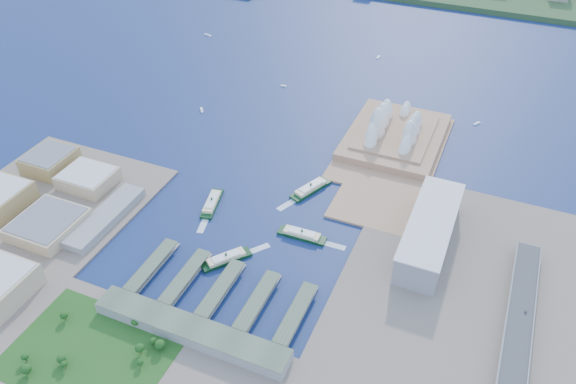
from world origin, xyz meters
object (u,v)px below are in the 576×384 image
at_px(ferry_a, 212,201).
at_px(ferry_c, 226,257).
at_px(toaster_building, 430,232).
at_px(ferry_b, 311,187).
at_px(ferry_d, 302,233).
at_px(opera_house, 397,122).
at_px(car_c, 526,312).

distance_m(ferry_a, ferry_c, 101.16).
height_order(toaster_building, ferry_a, toaster_building).
height_order(ferry_b, ferry_d, ferry_b).
bearing_deg(ferry_b, opera_house, 89.98).
bearing_deg(ferry_d, ferry_b, 13.53).
bearing_deg(ferry_c, ferry_b, -66.39).
bearing_deg(car_c, ferry_b, -23.41).
relative_size(opera_house, ferry_c, 3.15).
relative_size(toaster_building, ferry_d, 2.72).
height_order(ferry_b, ferry_c, ferry_b).
distance_m(ferry_d, car_c, 247.31).
distance_m(toaster_building, car_c, 131.15).
relative_size(opera_house, ferry_d, 3.16).
relative_size(ferry_c, ferry_d, 1.00).
distance_m(toaster_building, ferry_b, 165.06).
bearing_deg(ferry_a, ferry_b, 23.30).
height_order(ferry_a, ferry_d, ferry_a).
distance_m(toaster_building, ferry_a, 262.82).
distance_m(opera_house, ferry_b, 173.26).
bearing_deg(ferry_b, toaster_building, 8.41).
xyz_separation_m(toaster_building, ferry_b, (-158.65, 43.10, -14.74)).
relative_size(ferry_a, ferry_b, 0.94).
distance_m(opera_house, ferry_c, 330.58).
xyz_separation_m(ferry_d, car_c, (245.22, -30.44, 10.08)).
relative_size(opera_house, ferry_b, 2.96).
height_order(opera_house, ferry_b, opera_house).
relative_size(ferry_b, ferry_c, 1.07).
distance_m(ferry_b, car_c, 291.82).
height_order(toaster_building, car_c, toaster_building).
relative_size(ferry_a, ferry_c, 1.00).
height_order(opera_house, car_c, opera_house).
relative_size(ferry_b, car_c, 14.42).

